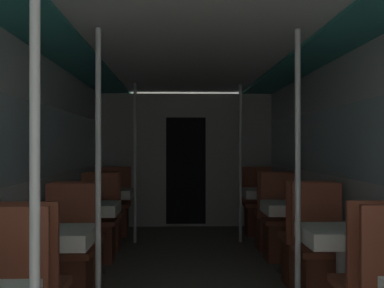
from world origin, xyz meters
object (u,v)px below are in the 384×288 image
object	(u,v)px
support_pole_right_3	(240,163)
dining_table_left_3	(110,198)
chair_right_far_3	(258,214)
dining_table_left_1	(51,246)
chair_left_far_2	(98,234)
support_pole_right_1	(298,179)
dining_table_right_2	(292,214)
chair_left_near_3	(105,227)
chair_right_near_2	(305,253)
support_pole_left_3	(135,163)
dining_table_left_2	(90,214)
dining_table_right_3	(265,197)
chair_left_near_2	(80,255)
chair_right_near_3	(272,226)
support_pole_left_1	(98,179)
chair_right_far_1	(322,268)
dining_table_right_1	(344,244)
chair_right_far_2	(281,233)
support_pole_left_0	(35,207)
chair_left_far_1	(67,269)
chair_left_far_3	(115,215)

from	to	relation	value
support_pole_right_3	dining_table_left_3	bearing A→B (deg)	-180.00
dining_table_left_3	chair_right_far_3	size ratio (longest dim) A/B	0.73
dining_table_left_1	chair_left_far_2	xyz separation A→B (m)	(0.00, 2.27, -0.30)
support_pole_right_1	dining_table_right_2	size ratio (longest dim) A/B	2.99
chair_left_near_3	chair_right_near_2	distance (m)	2.70
support_pole_left_3	dining_table_right_2	world-z (taller)	support_pole_left_3
dining_table_left_2	chair_right_far_3	size ratio (longest dim) A/B	0.73
support_pole_left_3	dining_table_right_3	xyz separation A→B (m)	(1.76, -0.00, -0.47)
chair_left_near_2	chair_right_near_3	distance (m)	2.70
support_pole_left_1	support_pole_right_1	bearing A→B (deg)	0.00
chair_right_far_1	chair_right_near_3	xyz separation A→B (m)	(0.00, 2.28, 0.00)
dining_table_right_1	chair_left_near_2	bearing A→B (deg)	151.45
dining_table_left_3	chair_right_far_2	bearing A→B (deg)	-28.55
dining_table_left_3	support_pole_right_3	distance (m)	1.82
chair_right_far_2	dining_table_left_3	bearing A→B (deg)	-28.55
support_pole_left_0	support_pole_right_1	xyz separation A→B (m)	(1.43, 1.71, 0.00)
chair_right_near_3	chair_left_far_1	bearing A→B (deg)	-132.58
dining_table_right_2	chair_right_near_3	world-z (taller)	chair_right_near_3
chair_left_far_3	chair_right_near_2	size ratio (longest dim) A/B	1.00
chair_left_near_3	chair_right_near_3	distance (m)	2.10
support_pole_right_3	chair_right_far_3	bearing A→B (deg)	59.54
support_pole_right_1	chair_right_far_3	size ratio (longest dim) A/B	2.17
dining_table_right_1	chair_left_near_3	bearing A→B (deg)	126.35
support_pole_left_3	dining_table_left_3	bearing A→B (deg)	-180.00
chair_left_near_3	dining_table_left_3	bearing A→B (deg)	90.00
dining_table_left_1	chair_left_far_3	world-z (taller)	chair_left_far_3
dining_table_left_1	chair_left_far_3	bearing A→B (deg)	90.00
support_pole_left_0	support_pole_right_1	bearing A→B (deg)	50.09
support_pole_left_1	chair_right_near_3	world-z (taller)	support_pole_left_1
chair_left_near_2	chair_right_near_3	bearing A→B (deg)	39.17
chair_left_near_2	chair_right_far_2	bearing A→B (deg)	28.43
dining_table_right_2	chair_right_far_3	size ratio (longest dim) A/B	0.73
dining_table_left_3	chair_right_near_2	size ratio (longest dim) A/B	0.73
chair_left_far_2	support_pole_right_3	world-z (taller)	support_pole_right_3
dining_table_left_2	support_pole_left_3	xyz separation A→B (m)	(0.33, 1.71, 0.47)
support_pole_left_0	chair_right_near_3	xyz separation A→B (m)	(1.76, 4.55, -0.77)
dining_table_right_2	chair_right_far_3	distance (m)	2.29
dining_table_left_2	chair_left_far_2	world-z (taller)	chair_left_far_2
chair_right_far_3	support_pole_right_3	bearing A→B (deg)	59.54
dining_table_left_1	dining_table_right_2	size ratio (longest dim) A/B	1.00
support_pole_left_0	chair_right_far_1	distance (m)	2.98
chair_left_far_1	chair_right_near_2	xyz separation A→B (m)	(2.10, 0.57, 0.00)
chair_left_far_1	dining_table_right_3	distance (m)	3.55
support_pole_left_0	dining_table_right_1	world-z (taller)	support_pole_left_0
support_pole_left_3	chair_right_far_3	size ratio (longest dim) A/B	2.17
chair_left_far_1	chair_right_far_1	bearing A→B (deg)	-180.00
dining_table_right_2	dining_table_right_3	size ratio (longest dim) A/B	1.00
support_pole_left_3	chair_right_near_2	bearing A→B (deg)	-52.24
dining_table_left_1	dining_table_left_2	xyz separation A→B (m)	(0.00, 1.71, 0.00)
chair_left_far_1	dining_table_right_3	size ratio (longest dim) A/B	1.38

